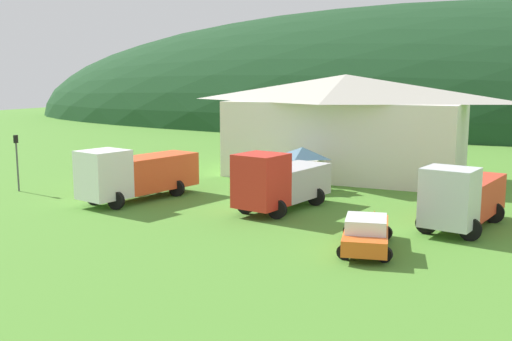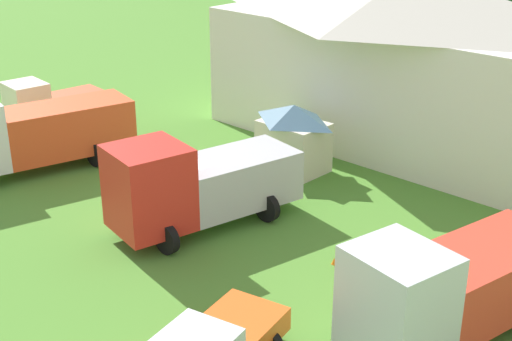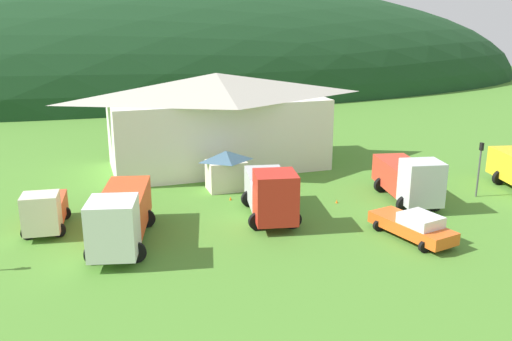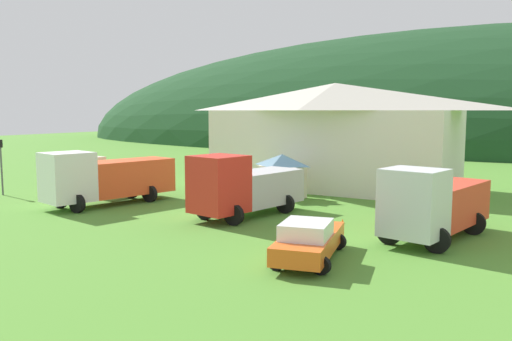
{
  "view_description": "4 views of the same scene",
  "coord_description": "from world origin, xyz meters",
  "px_view_note": "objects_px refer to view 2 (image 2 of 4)",
  "views": [
    {
      "loc": [
        14.08,
        -30.97,
        7.86
      ],
      "look_at": [
        -2.95,
        5.76,
        1.41
      ],
      "focal_mm": 41.43,
      "sensor_mm": 36.0,
      "label": 1
    },
    {
      "loc": [
        18.88,
        -15.07,
        12.14
      ],
      "look_at": [
        0.98,
        3.85,
        1.36
      ],
      "focal_mm": 50.24,
      "sensor_mm": 36.0,
      "label": 2
    },
    {
      "loc": [
        -10.31,
        -30.07,
        12.5
      ],
      "look_at": [
        1.84,
        6.49,
        1.57
      ],
      "focal_mm": 37.98,
      "sensor_mm": 36.0,
      "label": 3
    },
    {
      "loc": [
        16.08,
        -23.51,
        5.92
      ],
      "look_at": [
        -0.58,
        4.69,
        2.15
      ],
      "focal_mm": 36.42,
      "sensor_mm": 36.0,
      "label": 4
    }
  ],
  "objects_px": {
    "depot_building": "(403,56)",
    "traffic_cone_mid_row": "(334,264)",
    "play_shed_cream": "(294,137)",
    "traffic_cone_near_pickup": "(248,183)",
    "heavy_rig_white": "(28,132)",
    "tow_truck_silver": "(450,287)",
    "crane_truck_red": "(194,183)",
    "light_truck_cream": "(50,105)"
  },
  "relations": [
    {
      "from": "depot_building",
      "to": "traffic_cone_mid_row",
      "type": "height_order",
      "value": "depot_building"
    },
    {
      "from": "play_shed_cream",
      "to": "traffic_cone_near_pickup",
      "type": "xyz_separation_m",
      "value": [
        -0.39,
        -2.47,
        -1.55
      ]
    },
    {
      "from": "depot_building",
      "to": "play_shed_cream",
      "type": "relative_size",
      "value": 6.32
    },
    {
      "from": "heavy_rig_white",
      "to": "traffic_cone_near_pickup",
      "type": "distance_m",
      "value": 9.87
    },
    {
      "from": "heavy_rig_white",
      "to": "play_shed_cream",
      "type": "bearing_deg",
      "value": 147.26
    },
    {
      "from": "tow_truck_silver",
      "to": "traffic_cone_near_pickup",
      "type": "relative_size",
      "value": 14.18
    },
    {
      "from": "depot_building",
      "to": "crane_truck_red",
      "type": "distance_m",
      "value": 13.68
    },
    {
      "from": "crane_truck_red",
      "to": "play_shed_cream",
      "type": "bearing_deg",
      "value": -160.07
    },
    {
      "from": "play_shed_cream",
      "to": "light_truck_cream",
      "type": "height_order",
      "value": "play_shed_cream"
    },
    {
      "from": "depot_building",
      "to": "tow_truck_silver",
      "type": "bearing_deg",
      "value": -52.44
    },
    {
      "from": "light_truck_cream",
      "to": "traffic_cone_mid_row",
      "type": "height_order",
      "value": "light_truck_cream"
    },
    {
      "from": "heavy_rig_white",
      "to": "crane_truck_red",
      "type": "bearing_deg",
      "value": 110.9
    },
    {
      "from": "tow_truck_silver",
      "to": "traffic_cone_mid_row",
      "type": "height_order",
      "value": "tow_truck_silver"
    },
    {
      "from": "play_shed_cream",
      "to": "heavy_rig_white",
      "type": "height_order",
      "value": "heavy_rig_white"
    },
    {
      "from": "depot_building",
      "to": "heavy_rig_white",
      "type": "height_order",
      "value": "depot_building"
    },
    {
      "from": "heavy_rig_white",
      "to": "traffic_cone_mid_row",
      "type": "distance_m",
      "value": 15.16
    },
    {
      "from": "light_truck_cream",
      "to": "crane_truck_red",
      "type": "height_order",
      "value": "crane_truck_red"
    },
    {
      "from": "tow_truck_silver",
      "to": "traffic_cone_near_pickup",
      "type": "distance_m",
      "value": 12.56
    },
    {
      "from": "crane_truck_red",
      "to": "traffic_cone_near_pickup",
      "type": "height_order",
      "value": "crane_truck_red"
    },
    {
      "from": "light_truck_cream",
      "to": "heavy_rig_white",
      "type": "xyz_separation_m",
      "value": [
        4.2,
        -3.6,
        0.5
      ]
    },
    {
      "from": "heavy_rig_white",
      "to": "traffic_cone_mid_row",
      "type": "bearing_deg",
      "value": 113.37
    },
    {
      "from": "play_shed_cream",
      "to": "light_truck_cream",
      "type": "bearing_deg",
      "value": -160.62
    },
    {
      "from": "play_shed_cream",
      "to": "tow_truck_silver",
      "type": "relative_size",
      "value": 0.4
    },
    {
      "from": "depot_building",
      "to": "light_truck_cream",
      "type": "xyz_separation_m",
      "value": [
        -13.61,
        -11.11,
        -2.84
      ]
    },
    {
      "from": "play_shed_cream",
      "to": "crane_truck_red",
      "type": "distance_m",
      "value": 6.87
    },
    {
      "from": "light_truck_cream",
      "to": "play_shed_cream",
      "type": "bearing_deg",
      "value": 115.05
    },
    {
      "from": "depot_building",
      "to": "traffic_cone_mid_row",
      "type": "relative_size",
      "value": 40.29
    },
    {
      "from": "tow_truck_silver",
      "to": "traffic_cone_near_pickup",
      "type": "xyz_separation_m",
      "value": [
        -11.72,
        4.19,
        -1.72
      ]
    },
    {
      "from": "light_truck_cream",
      "to": "crane_truck_red",
      "type": "xyz_separation_m",
      "value": [
        13.62,
        -2.36,
        0.48
      ]
    },
    {
      "from": "heavy_rig_white",
      "to": "crane_truck_red",
      "type": "distance_m",
      "value": 9.5
    },
    {
      "from": "traffic_cone_near_pickup",
      "to": "tow_truck_silver",
      "type": "bearing_deg",
      "value": -19.69
    },
    {
      "from": "depot_building",
      "to": "tow_truck_silver",
      "type": "relative_size",
      "value": 2.54
    },
    {
      "from": "light_truck_cream",
      "to": "heavy_rig_white",
      "type": "relative_size",
      "value": 0.59
    },
    {
      "from": "traffic_cone_near_pickup",
      "to": "depot_building",
      "type": "bearing_deg",
      "value": 81.03
    },
    {
      "from": "light_truck_cream",
      "to": "tow_truck_silver",
      "type": "height_order",
      "value": "tow_truck_silver"
    },
    {
      "from": "heavy_rig_white",
      "to": "traffic_cone_mid_row",
      "type": "xyz_separation_m",
      "value": [
        14.83,
        2.6,
        -1.8
      ]
    },
    {
      "from": "light_truck_cream",
      "to": "crane_truck_red",
      "type": "bearing_deg",
      "value": 85.81
    },
    {
      "from": "play_shed_cream",
      "to": "traffic_cone_mid_row",
      "type": "bearing_deg",
      "value": -39.9
    },
    {
      "from": "play_shed_cream",
      "to": "light_truck_cream",
      "type": "xyz_separation_m",
      "value": [
        -12.55,
        -4.42,
        -0.25
      ]
    },
    {
      "from": "heavy_rig_white",
      "to": "crane_truck_red",
      "type": "xyz_separation_m",
      "value": [
        9.42,
        1.23,
        -0.02
      ]
    },
    {
      "from": "light_truck_cream",
      "to": "traffic_cone_near_pickup",
      "type": "relative_size",
      "value": 9.58
    },
    {
      "from": "tow_truck_silver",
      "to": "crane_truck_red",
      "type": "bearing_deg",
      "value": -78.34
    }
  ]
}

